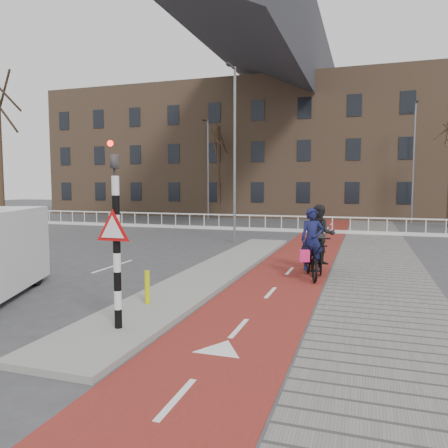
% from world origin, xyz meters
% --- Properties ---
extents(ground, '(120.00, 120.00, 0.00)m').
position_xyz_m(ground, '(0.00, 0.00, 0.00)').
color(ground, '#38383A').
rests_on(ground, ground).
extents(bike_lane, '(2.50, 60.00, 0.01)m').
position_xyz_m(bike_lane, '(1.50, 10.00, 0.01)').
color(bike_lane, maroon).
rests_on(bike_lane, ground).
extents(sidewalk, '(3.00, 60.00, 0.01)m').
position_xyz_m(sidewalk, '(4.30, 10.00, 0.01)').
color(sidewalk, slate).
rests_on(sidewalk, ground).
extents(curb_island, '(1.80, 16.00, 0.12)m').
position_xyz_m(curb_island, '(-0.70, 4.00, 0.06)').
color(curb_island, gray).
rests_on(curb_island, ground).
extents(traffic_signal, '(0.80, 0.80, 3.68)m').
position_xyz_m(traffic_signal, '(-0.60, -2.02, 1.99)').
color(traffic_signal, black).
rests_on(traffic_signal, curb_island).
extents(bollard, '(0.12, 0.12, 0.76)m').
position_xyz_m(bollard, '(-0.88, -0.30, 0.50)').
color(bollard, '#CECA0B').
rests_on(bollard, curb_island).
extents(cyclist_near, '(1.24, 2.18, 2.12)m').
position_xyz_m(cyclist_near, '(2.31, 4.17, 0.72)').
color(cyclist_near, black).
rests_on(cyclist_near, bike_lane).
extents(cyclist_far, '(1.04, 2.12, 2.18)m').
position_xyz_m(cyclist_far, '(2.45, 5.20, 0.91)').
color(cyclist_far, black).
rests_on(cyclist_far, bike_lane).
extents(railing, '(28.00, 0.10, 0.99)m').
position_xyz_m(railing, '(-5.00, 17.00, 0.31)').
color(railing, silver).
rests_on(railing, ground).
extents(townhouse_row, '(46.00, 10.00, 15.90)m').
position_xyz_m(townhouse_row, '(-3.00, 32.00, 7.81)').
color(townhouse_row, '#7F6047').
rests_on(townhouse_row, ground).
extents(tree_left, '(0.26, 0.26, 7.79)m').
position_xyz_m(tree_left, '(-11.94, 6.67, 3.90)').
color(tree_left, '#312416').
rests_on(tree_left, ground).
extents(tree_mid, '(0.26, 0.26, 7.69)m').
position_xyz_m(tree_mid, '(-7.99, 25.83, 3.85)').
color(tree_mid, '#312416').
rests_on(tree_mid, ground).
extents(streetlight_near, '(0.12, 0.12, 8.38)m').
position_xyz_m(streetlight_near, '(-2.23, 11.18, 4.19)').
color(streetlight_near, slate).
rests_on(streetlight_near, ground).
extents(streetlight_left, '(0.12, 0.12, 7.93)m').
position_xyz_m(streetlight_left, '(-8.23, 23.89, 3.97)').
color(streetlight_left, slate).
rests_on(streetlight_left, ground).
extents(streetlight_right, '(0.12, 0.12, 8.64)m').
position_xyz_m(streetlight_right, '(6.98, 24.81, 4.32)').
color(streetlight_right, slate).
rests_on(streetlight_right, ground).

